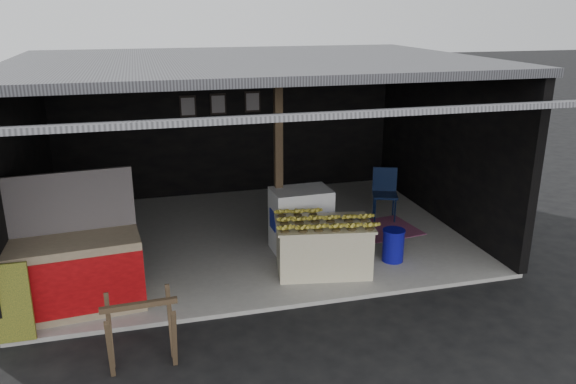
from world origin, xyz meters
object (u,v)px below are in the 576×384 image
object	(u,v)px
banana_table	(323,247)
neighbor_stall	(73,272)
sawhorse	(141,327)
water_barrel	(393,246)
white_crate	(301,220)
plastic_chair	(385,189)

from	to	relation	value
banana_table	neighbor_stall	bearing A→B (deg)	-166.12
sawhorse	water_barrel	size ratio (longest dim) A/B	1.69
banana_table	white_crate	distance (m)	0.84
white_crate	water_barrel	xyz separation A→B (m)	(1.25, -0.76, -0.27)
banana_table	plastic_chair	xyz separation A→B (m)	(1.79, 1.85, 0.17)
white_crate	neighbor_stall	size ratio (longest dim) A/B	0.58
neighbor_stall	water_barrel	xyz separation A→B (m)	(4.56, 0.30, -0.28)
white_crate	neighbor_stall	distance (m)	3.47
neighbor_stall	plastic_chair	xyz separation A→B (m)	(5.20, 2.08, 0.03)
white_crate	neighbor_stall	world-z (taller)	neighbor_stall
banana_table	neighbor_stall	size ratio (longest dim) A/B	0.86
water_barrel	plastic_chair	distance (m)	1.92
white_crate	neighbor_stall	xyz separation A→B (m)	(-3.31, -1.06, 0.02)
sawhorse	plastic_chair	distance (m)	5.61
water_barrel	sawhorse	bearing A→B (deg)	-155.40
banana_table	plastic_chair	size ratio (longest dim) A/B	1.62
banana_table	plastic_chair	world-z (taller)	plastic_chair
banana_table	plastic_chair	bearing A→B (deg)	55.85
neighbor_stall	water_barrel	size ratio (longest dim) A/B	3.68
neighbor_stall	plastic_chair	bearing A→B (deg)	16.48
banana_table	white_crate	xyz separation A→B (m)	(-0.11, 0.82, 0.12)
water_barrel	white_crate	bearing A→B (deg)	148.65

